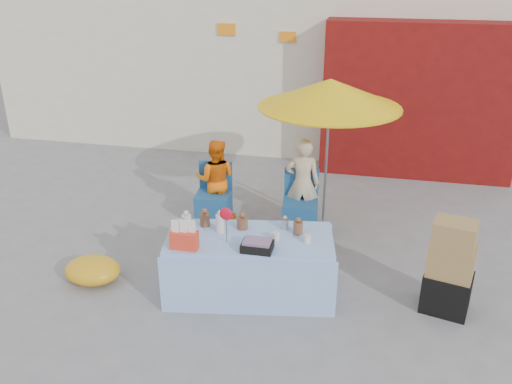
% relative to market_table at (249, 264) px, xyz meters
% --- Properties ---
extents(ground, '(80.00, 80.00, 0.00)m').
position_rel_market_table_xyz_m(ground, '(-0.24, -0.01, -0.37)').
color(ground, slate).
rests_on(ground, ground).
extents(market_table, '(1.99, 1.17, 1.13)m').
position_rel_market_table_xyz_m(market_table, '(0.00, 0.00, 0.00)').
color(market_table, '#94BEEE').
rests_on(market_table, ground).
extents(chair_left, '(0.52, 0.52, 0.85)m').
position_rel_market_table_xyz_m(chair_left, '(-0.91, 1.65, -0.11)').
color(chair_left, '#1D4F86').
rests_on(chair_left, ground).
extents(chair_right, '(0.52, 0.52, 0.85)m').
position_rel_market_table_xyz_m(chair_right, '(0.34, 1.65, -0.11)').
color(chair_right, '#1D4F86').
rests_on(chair_right, ground).
extents(vendor_orange, '(0.62, 0.51, 1.20)m').
position_rel_market_table_xyz_m(vendor_orange, '(-0.90, 1.79, 0.23)').
color(vendor_orange, orange).
rests_on(vendor_orange, ground).
extents(vendor_beige, '(0.50, 0.36, 1.31)m').
position_rel_market_table_xyz_m(vendor_beige, '(0.35, 1.79, 0.28)').
color(vendor_beige, '#CCB590').
rests_on(vendor_beige, ground).
extents(umbrella, '(1.90, 1.90, 2.09)m').
position_rel_market_table_xyz_m(umbrella, '(0.65, 1.94, 1.52)').
color(umbrella, gray).
rests_on(umbrella, ground).
extents(box_stack, '(0.57, 0.51, 1.08)m').
position_rel_market_table_xyz_m(box_stack, '(2.15, 0.13, 0.13)').
color(box_stack, black).
rests_on(box_stack, ground).
extents(tarp_bundle, '(0.72, 0.60, 0.30)m').
position_rel_market_table_xyz_m(tarp_bundle, '(-1.86, -0.17, -0.22)').
color(tarp_bundle, orange).
rests_on(tarp_bundle, ground).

